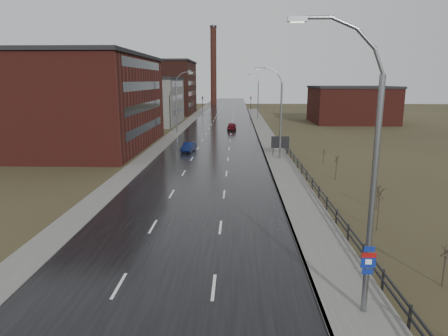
# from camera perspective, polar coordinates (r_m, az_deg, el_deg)

# --- Properties ---
(road) EXTENTS (14.00, 300.00, 0.06)m
(road) POSITION_cam_1_polar(r_m,az_deg,el_deg) (74.18, -0.80, 4.86)
(road) COLOR black
(road) RESTS_ON ground
(sidewalk_right) EXTENTS (3.20, 180.00, 0.18)m
(sidewalk_right) POSITION_cam_1_polar(r_m,az_deg,el_deg) (49.70, 7.84, 1.05)
(sidewalk_right) COLOR #595651
(sidewalk_right) RESTS_ON ground
(curb_right) EXTENTS (0.16, 180.00, 0.18)m
(curb_right) POSITION_cam_1_polar(r_m,az_deg,el_deg) (49.56, 6.09, 1.07)
(curb_right) COLOR slate
(curb_right) RESTS_ON ground
(sidewalk_left) EXTENTS (2.40, 260.00, 0.12)m
(sidewalk_left) POSITION_cam_1_polar(r_m,az_deg,el_deg) (75.00, -7.09, 4.87)
(sidewalk_left) COLOR #595651
(sidewalk_left) RESTS_ON ground
(warehouse_near) EXTENTS (22.44, 28.56, 13.50)m
(warehouse_near) POSITION_cam_1_polar(r_m,az_deg,el_deg) (63.40, -21.03, 8.87)
(warehouse_near) COLOR #471914
(warehouse_near) RESTS_ON ground
(warehouse_mid) EXTENTS (16.32, 20.40, 10.50)m
(warehouse_mid) POSITION_cam_1_polar(r_m,az_deg,el_deg) (94.03, -11.47, 9.42)
(warehouse_mid) COLOR slate
(warehouse_mid) RESTS_ON ground
(warehouse_far) EXTENTS (26.52, 24.48, 15.50)m
(warehouse_far) POSITION_cam_1_polar(r_m,az_deg,el_deg) (124.30, -10.64, 11.27)
(warehouse_far) COLOR #331611
(warehouse_far) RESTS_ON ground
(building_right) EXTENTS (18.36, 16.32, 8.50)m
(building_right) POSITION_cam_1_polar(r_m,az_deg,el_deg) (99.35, 17.75, 8.65)
(building_right) COLOR #471914
(building_right) RESTS_ON ground
(smokestack) EXTENTS (2.70, 2.70, 30.70)m
(smokestack) POSITION_cam_1_polar(r_m,az_deg,el_deg) (163.83, -1.51, 14.41)
(smokestack) COLOR #331611
(smokestack) RESTS_ON ground
(streetlight_main) EXTENTS (3.91, 0.29, 12.11)m
(streetlight_main) POSITION_cam_1_polar(r_m,az_deg,el_deg) (16.70, 19.63, -1.18)
(streetlight_main) COLOR slate
(streetlight_main) RESTS_ON ground
(streetlight_right_mid) EXTENTS (3.36, 0.28, 11.35)m
(streetlight_right_mid) POSITION_cam_1_polar(r_m,az_deg,el_deg) (49.89, 7.80, 7.77)
(streetlight_right_mid) COLOR slate
(streetlight_right_mid) RESTS_ON ground
(streetlight_left) EXTENTS (3.36, 0.28, 11.35)m
(streetlight_left) POSITION_cam_1_polar(r_m,az_deg,el_deg) (76.37, -6.60, 9.38)
(streetlight_left) COLOR slate
(streetlight_left) RESTS_ON ground
(streetlight_right_far) EXTENTS (3.36, 0.28, 11.35)m
(streetlight_right_far) POSITION_cam_1_polar(r_m,az_deg,el_deg) (103.67, 4.73, 10.19)
(streetlight_right_far) COLOR slate
(streetlight_right_far) RESTS_ON ground
(guardrail) EXTENTS (0.10, 53.05, 1.10)m
(guardrail) POSITION_cam_1_polar(r_m,az_deg,el_deg) (33.77, 13.65, -3.52)
(guardrail) COLOR black
(guardrail) RESTS_ON ground
(shrub_b) EXTENTS (0.50, 0.53, 2.10)m
(shrub_b) POSITION_cam_1_polar(r_m,az_deg,el_deg) (22.38, 29.00, -12.01)
(shrub_b) COLOR #382D23
(shrub_b) RESTS_ON ground
(shrub_c) EXTENTS (0.70, 0.74, 2.98)m
(shrub_c) POSITION_cam_1_polar(r_m,az_deg,el_deg) (28.33, 21.22, -5.27)
(shrub_c) COLOR #382D23
(shrub_c) RESTS_ON ground
(shrub_d) EXTENTS (0.47, 0.50, 1.97)m
(shrub_d) POSITION_cam_1_polar(r_m,az_deg,el_deg) (33.02, 21.06, -3.77)
(shrub_d) COLOR #382D23
(shrub_d) RESTS_ON ground
(shrub_e) EXTENTS (0.60, 0.64, 2.56)m
(shrub_e) POSITION_cam_1_polar(r_m,az_deg,el_deg) (41.39, 15.76, 0.20)
(shrub_e) COLOR #382D23
(shrub_e) RESTS_ON ground
(shrub_f) EXTENTS (0.43, 0.45, 1.77)m
(shrub_f) POSITION_cam_1_polar(r_m,az_deg,el_deg) (48.98, 14.06, 1.64)
(shrub_f) COLOR #382D23
(shrub_f) RESTS_ON ground
(billboard) EXTENTS (2.35, 0.17, 2.62)m
(billboard) POSITION_cam_1_polar(r_m,az_deg,el_deg) (53.04, 8.03, 3.59)
(billboard) COLOR black
(billboard) RESTS_ON ground
(traffic_light_left) EXTENTS (0.58, 2.73, 5.30)m
(traffic_light_left) POSITION_cam_1_polar(r_m,az_deg,el_deg) (134.04, -3.10, 10.18)
(traffic_light_left) COLOR black
(traffic_light_left) RESTS_ON ground
(traffic_light_right) EXTENTS (0.58, 2.73, 5.30)m
(traffic_light_right) POSITION_cam_1_polar(r_m,az_deg,el_deg) (133.64, 3.86, 10.16)
(traffic_light_right) COLOR black
(traffic_light_right) RESTS_ON ground
(car_near) EXTENTS (1.87, 4.08, 1.30)m
(car_near) POSITION_cam_1_polar(r_m,az_deg,el_deg) (55.96, -5.09, 2.97)
(car_near) COLOR #0B143A
(car_near) RESTS_ON ground
(car_far) EXTENTS (1.85, 4.42, 1.49)m
(car_far) POSITION_cam_1_polar(r_m,az_deg,el_deg) (80.27, 1.13, 5.95)
(car_far) COLOR #4F0D14
(car_far) RESTS_ON ground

